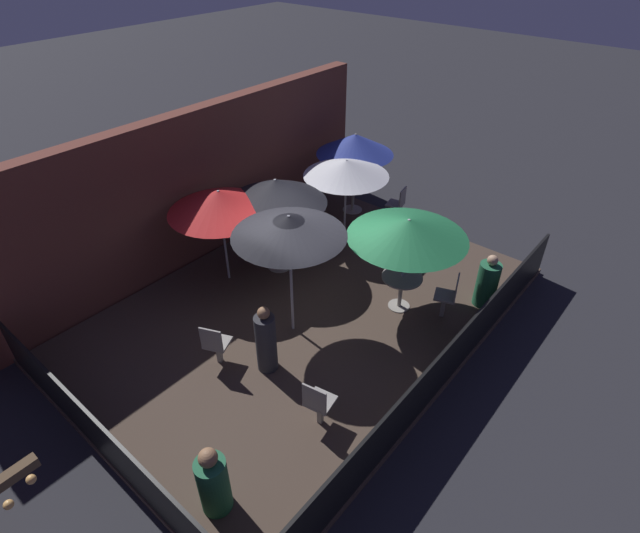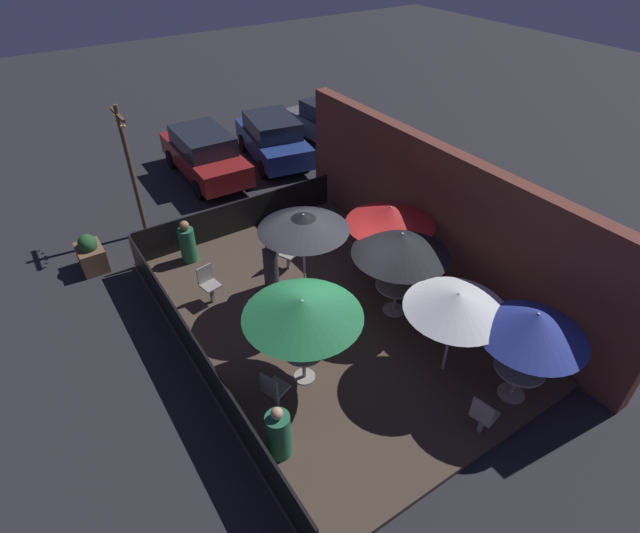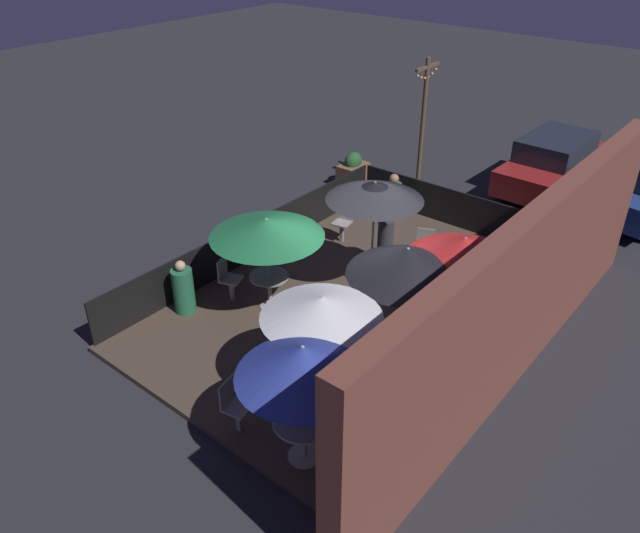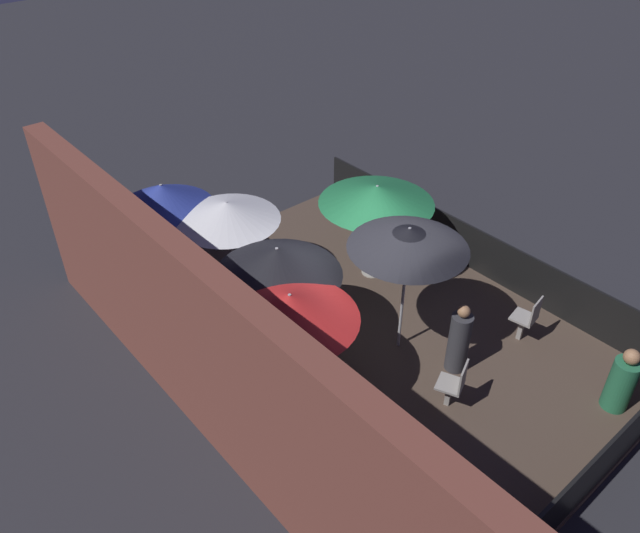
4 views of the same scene
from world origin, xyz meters
The scene contains 24 objects.
ground_plane centered at (0.00, 0.00, 0.00)m, with size 60.00×60.00×0.00m, color #26262B.
patio_deck centered at (0.00, 0.00, 0.06)m, with size 8.86×6.18×0.12m.
building_wall centered at (0.00, 3.32, 1.70)m, with size 10.46×0.36×3.40m.
fence_front centered at (0.00, -3.05, 0.59)m, with size 8.66×0.05×0.95m.
fence_side_left centered at (-4.39, 0.00, 0.59)m, with size 0.05×5.98×0.95m.
patio_umbrella_0 centered at (1.27, -1.36, 1.96)m, with size 2.24×2.24×2.02m.
patio_umbrella_1 centered at (0.72, 1.45, 2.00)m, with size 2.13×2.13×2.14m.
patio_umbrella_2 centered at (3.85, 1.77, 1.96)m, with size 1.93×1.93×2.10m.
patio_umbrella_3 centered at (-0.59, -0.18, 2.41)m, with size 1.97×1.97×2.48m.
patio_umbrella_4 centered at (-0.30, 2.00, 2.00)m, with size 2.09×2.09×2.11m.
patio_umbrella_5 centered at (2.65, 1.12, 1.94)m, with size 1.96×1.96×2.01m.
dining_table_0 centered at (1.27, -1.36, 0.71)m, with size 0.80×0.80×0.75m.
dining_table_1 centered at (0.72, 1.45, 0.74)m, with size 0.96×0.96×0.77m.
dining_table_2 centered at (3.85, 1.77, 0.73)m, with size 0.94×0.94×0.77m.
patio_chair_0 centered at (-1.96, -1.97, 0.65)m, with size 0.47×0.47×0.95m.
patio_chair_1 centered at (-2.11, 0.21, 0.61)m, with size 0.53×0.53×0.91m.
patio_chair_2 centered at (1.60, -2.22, 0.65)m, with size 0.52×0.52×0.96m.
patio_chair_3 centered at (4.10, 0.56, 0.64)m, with size 0.47×0.47×0.94m.
patron_0 centered at (-1.60, -0.51, 0.73)m, with size 0.51×0.51×1.35m.
patron_1 centered at (2.47, -2.61, 0.63)m, with size 0.49×0.49×1.17m.
patron_2 centered at (-3.81, -1.77, 0.64)m, with size 0.45×0.45×1.19m.
planter_box centered at (-5.03, -3.96, 0.44)m, with size 0.89×0.62×1.01m.
light_post centered at (-5.93, -2.29, 2.11)m, with size 1.10×0.12×3.77m.
parked_car_0 centered at (-8.38, 0.65, 0.85)m, with size 4.38×1.87×1.62m.
Camera 3 is at (8.82, 6.15, 7.45)m, focal length 35.00 mm.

